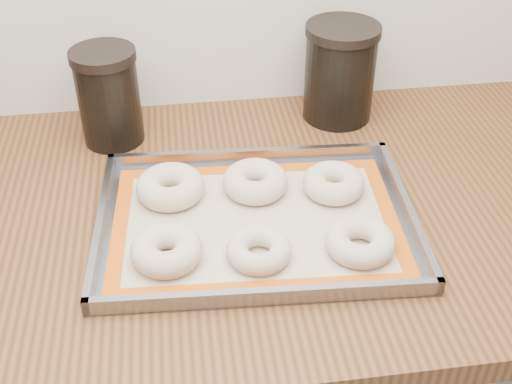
{
  "coord_description": "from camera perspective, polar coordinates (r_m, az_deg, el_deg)",
  "views": [
    {
      "loc": [
        0.05,
        0.9,
        1.51
      ],
      "look_at": [
        0.15,
        1.62,
        0.96
      ],
      "focal_mm": 45.0,
      "sensor_mm": 36.0,
      "label": 1
    }
  ],
  "objects": [
    {
      "name": "countertop",
      "position": [
        1.0,
        -8.97,
        -2.56
      ],
      "size": [
        3.06,
        0.68,
        0.04
      ],
      "primitive_type": "cube",
      "color": "brown",
      "rests_on": "cabinet"
    },
    {
      "name": "baking_tray",
      "position": [
        0.94,
        -0.0,
        -2.57
      ],
      "size": [
        0.48,
        0.36,
        0.03
      ],
      "rotation": [
        0.0,
        0.0,
        -0.06
      ],
      "color": "gray",
      "rests_on": "countertop"
    },
    {
      "name": "baking_mat",
      "position": [
        0.95,
        -0.0,
        -2.66
      ],
      "size": [
        0.44,
        0.31,
        0.0
      ],
      "rotation": [
        0.0,
        0.0,
        -0.06
      ],
      "color": "#C6B793",
      "rests_on": "baking_tray"
    },
    {
      "name": "bagel_front_left",
      "position": [
        0.88,
        -7.95,
        -5.12
      ],
      "size": [
        0.13,
        0.13,
        0.04
      ],
      "primitive_type": "torus",
      "rotation": [
        0.0,
        0.0,
        -0.34
      ],
      "color": "beige",
      "rests_on": "baking_mat"
    },
    {
      "name": "bagel_front_mid",
      "position": [
        0.88,
        0.26,
        -5.17
      ],
      "size": [
        0.1,
        0.1,
        0.03
      ],
      "primitive_type": "torus",
      "rotation": [
        0.0,
        0.0,
        0.08
      ],
      "color": "beige",
      "rests_on": "baking_mat"
    },
    {
      "name": "bagel_front_right",
      "position": [
        0.9,
        9.24,
        -4.37
      ],
      "size": [
        0.1,
        0.1,
        0.03
      ],
      "primitive_type": "torus",
      "rotation": [
        0.0,
        0.0,
        -0.04
      ],
      "color": "beige",
      "rests_on": "baking_mat"
    },
    {
      "name": "bagel_back_left",
      "position": [
        0.99,
        -7.62,
        0.47
      ],
      "size": [
        0.12,
        0.12,
        0.04
      ],
      "primitive_type": "torus",
      "rotation": [
        0.0,
        0.0,
        -0.2
      ],
      "color": "beige",
      "rests_on": "baking_mat"
    },
    {
      "name": "bagel_back_mid",
      "position": [
        0.99,
        -0.07,
        0.96
      ],
      "size": [
        0.12,
        0.12,
        0.04
      ],
      "primitive_type": "torus",
      "rotation": [
        0.0,
        0.0,
        0.27
      ],
      "color": "beige",
      "rests_on": "baking_mat"
    },
    {
      "name": "bagel_back_right",
      "position": [
        1.0,
        6.91,
        0.8
      ],
      "size": [
        0.12,
        0.12,
        0.04
      ],
      "primitive_type": "torus",
      "rotation": [
        0.0,
        0.0,
        0.25
      ],
      "color": "beige",
      "rests_on": "baking_mat"
    },
    {
      "name": "canister_mid",
      "position": [
        1.12,
        -12.97,
        8.28
      ],
      "size": [
        0.11,
        0.11,
        0.17
      ],
      "color": "black",
      "rests_on": "countertop"
    },
    {
      "name": "canister_right",
      "position": [
        1.18,
        7.46,
        10.52
      ],
      "size": [
        0.13,
        0.13,
        0.18
      ],
      "color": "black",
      "rests_on": "countertop"
    }
  ]
}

